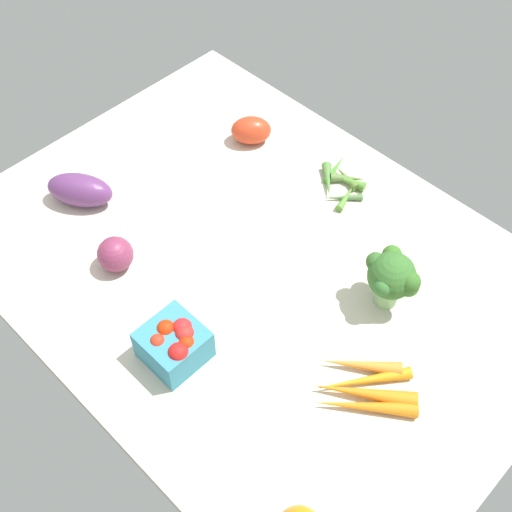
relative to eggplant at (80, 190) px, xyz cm
name	(u,v)px	position (x,y,z in cm)	size (l,w,h in cm)	color
tablecloth	(256,266)	(-34.08, -12.73, -4.16)	(104.00, 76.00, 2.00)	beige
eggplant	(80,190)	(0.00, 0.00, 0.00)	(12.74, 6.31, 6.31)	#65346C
red_onion_near_basket	(115,254)	(-17.02, 4.87, 0.02)	(6.35, 6.35, 6.35)	#853153
broccoli_head	(392,277)	(-55.59, -22.46, 3.84)	(9.77, 8.71, 11.21)	#91C581
roma_tomato	(251,130)	(-10.90, -34.76, -0.30)	(8.21, 5.72, 5.72)	red
berry_basket	(175,343)	(-38.16, 9.53, 0.61)	(9.25, 9.25, 7.53)	teal
carrot_bunch	(363,388)	(-63.47, -6.42, -1.90)	(17.43, 16.08, 2.84)	orange
okra_pile	(342,182)	(-32.46, -38.14, -2.27)	(11.62, 12.74, 2.00)	#448F2C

